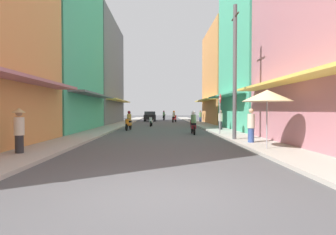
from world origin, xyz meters
name	(u,v)px	position (x,y,z in m)	size (l,w,h in m)	color
ground_plane	(161,126)	(0.00, 23.28, 0.00)	(120.04, 120.04, 0.00)	#4C4C4F
sidewalk_left	(117,125)	(-4.58, 23.28, 0.06)	(1.98, 62.57, 0.12)	#ADA89E
sidewalk_right	(205,125)	(4.58, 23.28, 0.06)	(1.98, 62.57, 0.12)	#ADA89E
building_left_mid	(49,36)	(-8.57, 16.18, 7.34)	(7.05, 10.70, 14.69)	#4CB28C
building_left_far	(91,73)	(-8.57, 28.62, 6.26)	(7.05, 13.49, 12.54)	slate
building_right_mid	(268,36)	(8.57, 16.54, 7.53)	(7.05, 9.19, 15.07)	#4CB28C
building_right_far	(234,77)	(8.57, 26.74, 5.54)	(7.05, 10.25, 11.09)	#D88C4C
motorbike_black	(164,116)	(0.44, 39.65, 0.70)	(0.58, 1.80, 1.58)	black
motorbike_maroon	(193,124)	(2.20, 13.18, 0.70)	(0.55, 1.81, 1.58)	black
motorbike_orange	(129,122)	(-2.61, 17.06, 0.70)	(0.55, 1.81, 1.58)	black
motorbike_red	(174,117)	(1.75, 31.42, 0.70)	(0.76, 1.74, 1.58)	black
motorbike_white	(151,121)	(-1.00, 22.27, 0.50)	(0.55, 1.81, 0.96)	black
parked_car	(150,116)	(-1.70, 36.09, 0.74)	(1.81, 4.12, 1.45)	black
pedestrian_foreground	(251,127)	(4.24, 7.48, 0.85)	(0.34, 0.34, 1.70)	#334C8C
pedestrian_midway	(19,129)	(-4.89, 4.52, 0.95)	(0.44, 0.44, 1.69)	#262628
pedestrian_far	(200,117)	(5.14, 30.42, 0.80)	(0.34, 0.34, 1.60)	#334C8C
pedestrian_crossing	(221,121)	(4.66, 15.99, 0.82)	(0.34, 0.34, 1.64)	#262628
vendor_umbrella	(267,96)	(4.18, 5.44, 2.18)	(1.93, 1.93, 2.41)	#99999E
utility_pole	(235,72)	(3.84, 8.89, 3.58)	(0.20, 1.20, 7.01)	#4C4C4F
street_sign_no_entry	(220,109)	(3.74, 11.95, 1.72)	(0.07, 0.60, 2.65)	gray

